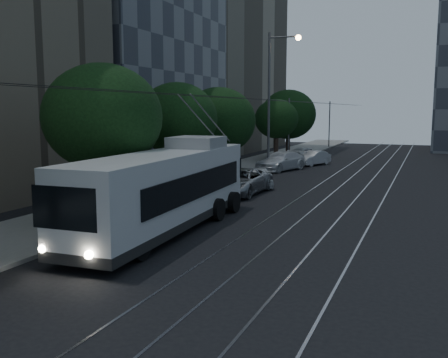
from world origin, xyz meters
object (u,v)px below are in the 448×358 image
Objects in this scene: car_white_d at (301,155)px; pickup_silver at (240,181)px; car_white_c at (313,158)px; trolleybus at (167,189)px; car_white_a at (260,177)px; car_white_b at (281,161)px; streetlamp_far at (274,89)px.

pickup_silver is at bearing -68.26° from car_white_d.
car_white_c is 0.92× the size of car_white_d.
trolleybus is 2.33× the size of pickup_silver.
trolleybus is 3.37× the size of car_white_a.
trolleybus reaches higher than car_white_b.
car_white_c is at bearing 69.03° from streetlamp_far.
car_white_b is 6.84m from car_white_d.
pickup_silver is at bearing -82.61° from streetlamp_far.
pickup_silver is 16.97m from car_white_c.
trolleybus is at bearing -84.93° from streetlamp_far.
car_white_c is 0.35× the size of streetlamp_far.
car_white_b reaches higher than pickup_silver.
car_white_b is 0.48× the size of streetlamp_far.
trolleybus reaches higher than car_white_d.
car_white_c is at bearing 89.90° from pickup_silver.
trolleybus is 21.70m from car_white_b.
car_white_b reaches higher than car_white_a.
streetlamp_far reaches higher than car_white_a.
pickup_silver is at bearing 89.44° from trolleybus.
streetlamp_far is at bearing -88.58° from car_white_c.
car_white_a is 15.83m from car_white_d.
trolleybus is at bearing -113.77° from car_white_a.
streetlamp_far is at bearing -75.01° from car_white_d.
trolleybus is 28.52m from car_white_d.
car_white_d is (-1.02, 18.95, -0.02)m from pickup_silver.
car_white_d is (-1.60, 1.99, 0.08)m from car_white_c.
car_white_c is at bearing 89.56° from car_white_b.
streetlamp_far is at bearing 76.22° from car_white_a.
car_white_d is at bearing 94.94° from pickup_silver.
pickup_silver is at bearing -69.55° from car_white_c.
car_white_b is (-1.02, 12.12, 0.02)m from pickup_silver.
car_white_d is (-1.16, 15.79, 0.09)m from car_white_a.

